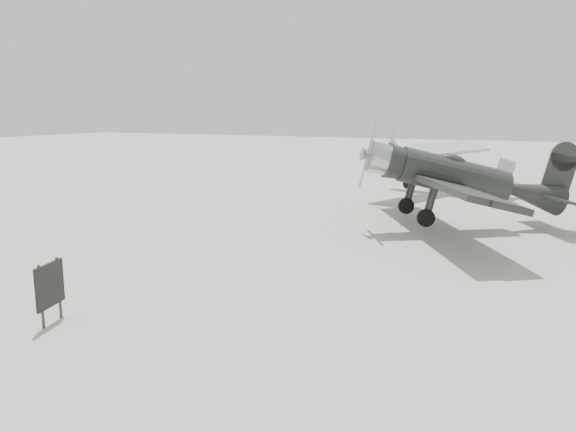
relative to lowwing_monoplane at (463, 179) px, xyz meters
name	(u,v)px	position (x,y,z in m)	size (l,w,h in m)	color
ground	(253,275)	(-4.43, -8.95, -2.02)	(160.00, 160.00, 0.00)	#A7A394
lowwing_monoplane	(463,179)	(0.00, 0.00, 0.00)	(9.29, 11.22, 3.81)	black
highwing_monoplane	(441,159)	(-2.58, 9.80, -0.09)	(7.79, 10.76, 3.09)	#9FA1A4
sign_board	(50,286)	(-6.73, -14.07, -1.17)	(0.31, 0.97, 1.42)	#333333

